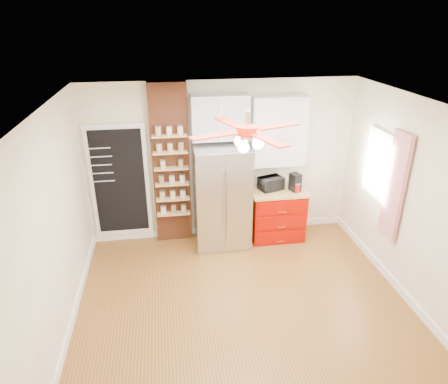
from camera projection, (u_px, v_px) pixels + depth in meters
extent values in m
plane|color=olive|center=(243.00, 303.00, 5.48)|extent=(4.50, 4.50, 0.00)
plane|color=white|center=(248.00, 107.00, 4.37)|extent=(4.50, 4.50, 0.00)
cube|color=#FAF3C9|center=(221.00, 161.00, 6.73)|extent=(4.50, 0.02, 2.70)
cube|color=#FAF3C9|center=(297.00, 333.00, 3.13)|extent=(4.50, 0.02, 2.70)
cube|color=#FAF3C9|center=(55.00, 230.00, 4.61)|extent=(0.02, 4.00, 2.70)
cube|color=#FAF3C9|center=(413.00, 203.00, 5.24)|extent=(0.02, 4.00, 2.70)
cube|color=white|center=(120.00, 182.00, 6.57)|extent=(0.95, 0.04, 1.95)
cube|color=black|center=(120.00, 182.00, 6.54)|extent=(0.82, 0.02, 1.78)
cube|color=brown|center=(171.00, 166.00, 6.54)|extent=(0.60, 0.16, 2.70)
cube|color=#B4B3B8|center=(222.00, 196.00, 6.58)|extent=(0.90, 0.70, 1.75)
cube|color=white|center=(220.00, 117.00, 6.24)|extent=(0.90, 0.35, 0.70)
cube|color=#A00900|center=(276.00, 215.00, 6.95)|extent=(0.90, 0.60, 0.86)
cube|color=tan|center=(278.00, 191.00, 6.76)|extent=(0.94, 0.64, 0.04)
cube|color=white|center=(278.00, 131.00, 6.51)|extent=(0.90, 0.30, 1.15)
cube|color=white|center=(379.00, 166.00, 5.97)|extent=(0.04, 0.75, 1.05)
cube|color=red|center=(395.00, 186.00, 5.51)|extent=(0.06, 0.40, 1.55)
cylinder|color=silver|center=(248.00, 120.00, 4.44)|extent=(0.05, 0.05, 0.20)
cylinder|color=red|center=(247.00, 131.00, 4.48)|extent=(0.24, 0.24, 0.10)
sphere|color=white|center=(247.00, 144.00, 4.55)|extent=(0.13, 0.13, 0.13)
imported|color=black|center=(271.00, 183.00, 6.73)|extent=(0.46, 0.38, 0.22)
cube|color=black|center=(295.00, 182.00, 6.67)|extent=(0.20, 0.22, 0.30)
cylinder|color=#BE0A0D|center=(297.00, 188.00, 6.64)|extent=(0.13, 0.13, 0.14)
cylinder|color=#B0090A|center=(298.00, 184.00, 6.78)|extent=(0.11, 0.11, 0.15)
cylinder|color=beige|center=(163.00, 165.00, 6.33)|extent=(0.10, 0.10, 0.13)
cylinder|color=olive|center=(181.00, 164.00, 6.38)|extent=(0.11, 0.11, 0.13)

